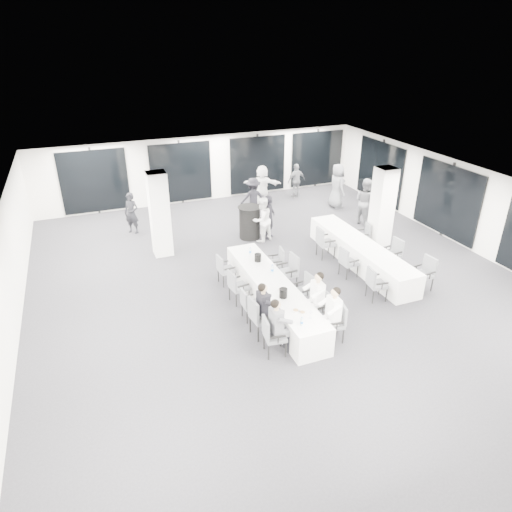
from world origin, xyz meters
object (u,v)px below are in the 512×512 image
(chair_side_left_mid, at_px, (347,261))
(standing_guest_e, at_px, (337,183))
(chair_main_left_far, at_px, (224,268))
(standing_guest_h, at_px, (365,198))
(standing_guest_a, at_px, (269,214))
(standing_guest_f, at_px, (262,183))
(chair_main_right_mid, at_px, (305,288))
(standing_guest_c, at_px, (253,195))
(cocktail_table, at_px, (250,222))
(chair_main_right_far, at_px, (277,260))
(banquet_table_main, at_px, (273,294))
(standing_guest_b, at_px, (262,217))
(chair_main_right_fourth, at_px, (289,270))
(ice_bucket_near, at_px, (283,293))
(chair_side_left_far, at_px, (324,241))
(chair_side_right_far, at_px, (364,234))
(banquet_table_side, at_px, (360,253))
(chair_side_left_near, at_px, (375,282))
(chair_side_right_mid, at_px, (394,252))
(chair_main_left_mid, at_px, (248,303))
(chair_main_right_near, at_px, (337,320))
(standing_guest_d, at_px, (296,179))
(chair_main_left_second, at_px, (259,315))
(chair_main_right_second, at_px, (320,304))
(ice_bucket_far, at_px, (258,258))
(chair_main_left_near, at_px, (271,334))
(standing_guest_g, at_px, (131,211))
(chair_main_left_fourth, at_px, (236,285))
(chair_side_right_near, at_px, (425,271))

(chair_side_left_mid, height_order, standing_guest_e, standing_guest_e)
(chair_main_left_far, bearing_deg, standing_guest_h, 106.07)
(standing_guest_a, relative_size, standing_guest_f, 0.92)
(chair_main_right_mid, height_order, standing_guest_c, standing_guest_c)
(cocktail_table, distance_m, chair_main_right_far, 3.00)
(banquet_table_main, height_order, standing_guest_h, standing_guest_h)
(chair_main_right_mid, relative_size, standing_guest_b, 0.50)
(banquet_table_main, bearing_deg, cocktail_table, 76.77)
(standing_guest_b, bearing_deg, chair_main_right_fourth, 60.63)
(chair_main_right_mid, relative_size, standing_guest_a, 0.51)
(standing_guest_a, distance_m, ice_bucket_near, 5.39)
(chair_side_left_far, bearing_deg, standing_guest_h, 128.48)
(standing_guest_c, height_order, ice_bucket_near, standing_guest_c)
(chair_main_right_far, distance_m, chair_side_right_far, 3.66)
(chair_side_right_far, xyz_separation_m, standing_guest_a, (-2.68, 1.96, 0.40))
(banquet_table_side, bearing_deg, banquet_table_main, -160.33)
(chair_side_right_far, bearing_deg, chair_side_left_near, 165.57)
(chair_main_right_mid, bearing_deg, chair_side_right_mid, -81.49)
(standing_guest_h, bearing_deg, standing_guest_a, 77.78)
(chair_main_left_mid, height_order, chair_main_right_near, chair_main_right_near)
(banquet_table_main, xyz_separation_m, chair_side_right_mid, (4.41, 0.70, 0.17))
(chair_main_left_far, bearing_deg, standing_guest_b, 132.87)
(cocktail_table, bearing_deg, banquet_table_side, -52.43)
(chair_side_left_far, bearing_deg, banquet_table_main, -48.64)
(chair_side_left_mid, distance_m, standing_guest_d, 7.51)
(chair_main_right_far, distance_m, standing_guest_d, 7.49)
(chair_side_right_far, bearing_deg, cocktail_table, 70.65)
(banquet_table_side, distance_m, standing_guest_b, 3.64)
(cocktail_table, distance_m, chair_main_left_second, 5.97)
(chair_main_right_second, relative_size, ice_bucket_near, 3.66)
(chair_main_right_fourth, distance_m, standing_guest_b, 3.44)
(chair_main_left_mid, bearing_deg, standing_guest_h, 124.54)
(chair_main_left_second, relative_size, chair_side_right_far, 1.20)
(ice_bucket_far, bearing_deg, chair_main_right_far, 20.10)
(chair_side_left_mid, relative_size, chair_side_right_mid, 0.97)
(chair_side_left_near, xyz_separation_m, ice_bucket_near, (-2.81, -0.11, 0.32))
(chair_main_right_far, relative_size, standing_guest_b, 0.49)
(chair_main_left_near, distance_m, ice_bucket_near, 1.34)
(standing_guest_g, bearing_deg, chair_main_left_fourth, -33.51)
(chair_main_left_second, distance_m, chair_side_left_mid, 4.03)
(chair_side_right_far, bearing_deg, standing_guest_d, 12.27)
(chair_main_left_fourth, xyz_separation_m, standing_guest_h, (6.49, 3.66, 0.47))
(chair_main_left_second, relative_size, chair_side_left_mid, 1.12)
(chair_side_right_mid, xyz_separation_m, ice_bucket_near, (-4.48, -1.51, 0.32))
(banquet_table_main, distance_m, chair_main_left_far, 1.85)
(chair_main_left_far, height_order, standing_guest_g, standing_guest_g)
(banquet_table_side, distance_m, chair_main_left_near, 5.41)
(chair_main_right_near, bearing_deg, chair_side_right_near, -60.74)
(chair_main_left_fourth, distance_m, standing_guest_h, 7.46)
(banquet_table_main, relative_size, chair_main_left_second, 4.80)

